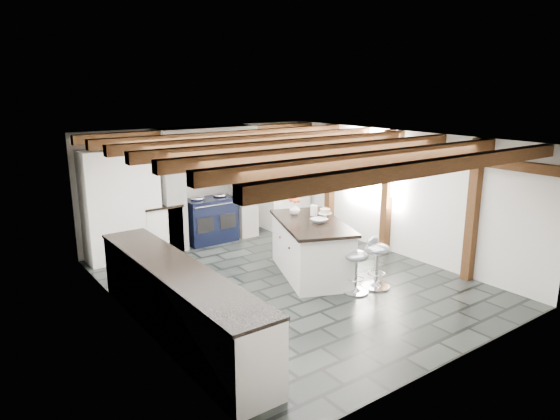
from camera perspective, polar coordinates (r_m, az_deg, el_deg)
ground at (r=8.12m, az=1.10°, el=-8.21°), size 6.00×6.00×0.00m
room_shell at (r=8.62m, az=-7.80°, el=0.43°), size 6.00×6.03×6.00m
range_cooker at (r=10.13m, az=-8.05°, el=-1.04°), size 1.00×0.63×0.99m
kitchen_island at (r=8.29m, az=3.56°, el=-4.28°), size 1.60×2.09×1.23m
bar_stool_near at (r=7.88m, az=10.97°, el=-5.30°), size 0.44×0.44×0.80m
bar_stool_far at (r=7.65m, az=8.66°, el=-6.05°), size 0.44×0.44×0.75m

